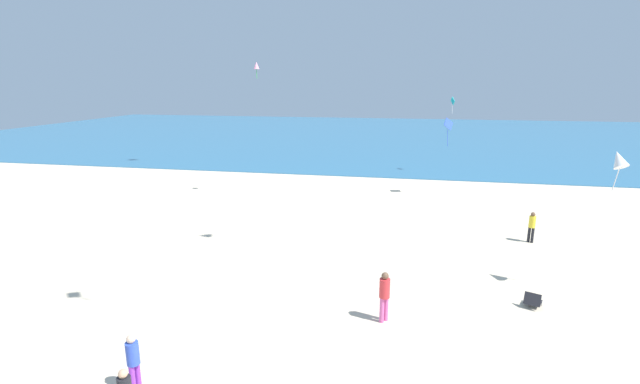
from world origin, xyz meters
The scene contains 10 objects.
ground_plane centered at (0.00, 10.00, 0.00)m, with size 120.00×120.00×0.00m, color beige.
ocean_water centered at (0.00, 56.78, 0.03)m, with size 120.00×60.00×0.05m, color teal.
beach_chair_far_left centered at (7.73, 6.52, 0.26)m, with size 0.73×0.78×0.55m.
person_1 centered at (2.81, 4.62, 0.97)m, with size 0.47×0.47×1.68m.
person_2 centered at (-3.01, 0.03, 0.90)m, with size 0.36×0.36×1.57m.
person_3 centered at (9.26, 13.33, 0.86)m, with size 0.42×0.42×1.50m.
kite_white centered at (10.26, 7.92, 4.96)m, with size 0.70×0.83×1.48m.
kite_teal centered at (6.66, 29.50, 5.94)m, with size 0.29×0.63×1.32m.
kite_blue centered at (5.80, 21.61, 4.77)m, with size 0.62×0.64×1.84m.
kite_pink centered at (-6.13, 18.94, 8.45)m, with size 0.50×0.50×1.00m.
Camera 1 is at (3.33, -8.52, 7.48)m, focal length 25.17 mm.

